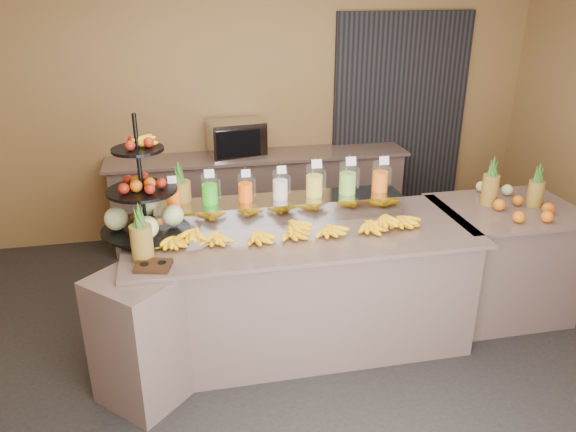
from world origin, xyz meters
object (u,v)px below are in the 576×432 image
object	(u,v)px
fruit_stand	(150,206)
condiment_caddy	(153,266)
banana_heap	(293,228)
right_fruit_pile	(517,201)
oven_warmer	(236,139)
pitcher_tray	(280,208)

from	to	relation	value
fruit_stand	condiment_caddy	world-z (taller)	fruit_stand
condiment_caddy	fruit_stand	bearing A→B (deg)	91.58
banana_heap	right_fruit_pile	xyz separation A→B (m)	(1.81, 0.12, 0.02)
condiment_caddy	oven_warmer	distance (m)	2.45
fruit_stand	oven_warmer	xyz separation A→B (m)	(0.82, 1.80, -0.04)
pitcher_tray	oven_warmer	distance (m)	1.68
right_fruit_pile	oven_warmer	bearing A→B (deg)	135.79
pitcher_tray	banana_heap	size ratio (longest dim) A/B	1.01
banana_heap	pitcher_tray	bearing A→B (deg)	93.13
condiment_caddy	right_fruit_pile	world-z (taller)	right_fruit_pile
banana_heap	oven_warmer	bearing A→B (deg)	94.14
banana_heap	right_fruit_pile	size ratio (longest dim) A/B	3.94
fruit_stand	right_fruit_pile	world-z (taller)	fruit_stand
banana_heap	oven_warmer	distance (m)	2.03
banana_heap	fruit_stand	bearing A→B (deg)	167.12
banana_heap	condiment_caddy	size ratio (longest dim) A/B	8.57
oven_warmer	fruit_stand	bearing A→B (deg)	-121.59
pitcher_tray	right_fruit_pile	distance (m)	1.84
fruit_stand	condiment_caddy	distance (m)	0.55
pitcher_tray	banana_heap	xyz separation A→B (m)	(0.02, -0.35, -0.01)
pitcher_tray	banana_heap	world-z (taller)	banana_heap
pitcher_tray	fruit_stand	size ratio (longest dim) A/B	2.14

